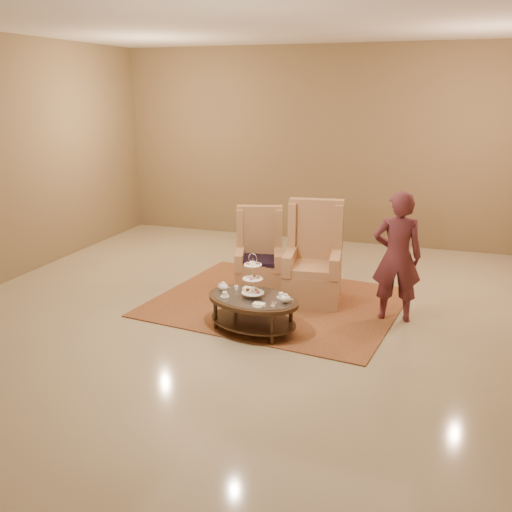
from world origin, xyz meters
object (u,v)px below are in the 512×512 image
(armchair_left, at_px, (259,263))
(person, at_px, (397,257))
(armchair_right, at_px, (313,268))
(tea_table, at_px, (253,303))

(armchair_left, bearing_deg, person, -30.42)
(armchair_right, xyz_separation_m, person, (1.10, -0.35, 0.36))
(person, bearing_deg, armchair_right, -27.64)
(tea_table, height_order, armchair_right, armchair_right)
(armchair_right, bearing_deg, person, -25.21)
(tea_table, height_order, armchair_left, armchair_left)
(person, bearing_deg, tea_table, 20.69)
(tea_table, distance_m, armchair_right, 1.32)
(armchair_right, bearing_deg, armchair_left, 164.63)
(tea_table, xyz_separation_m, armchair_right, (0.42, 1.25, 0.10))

